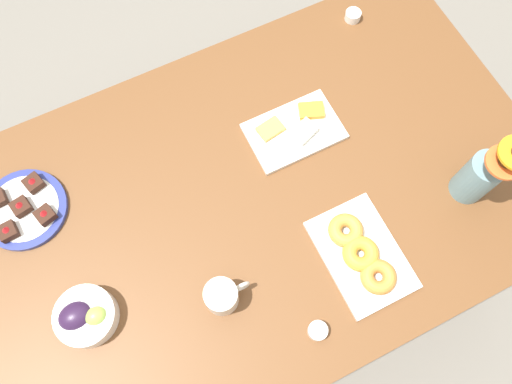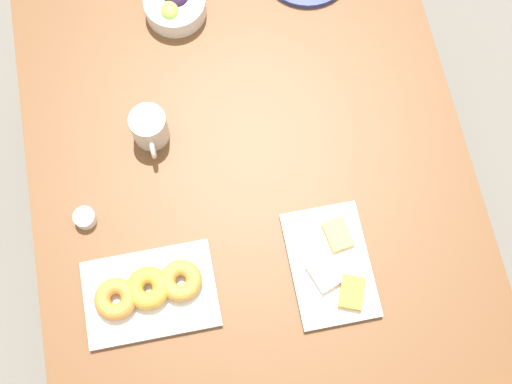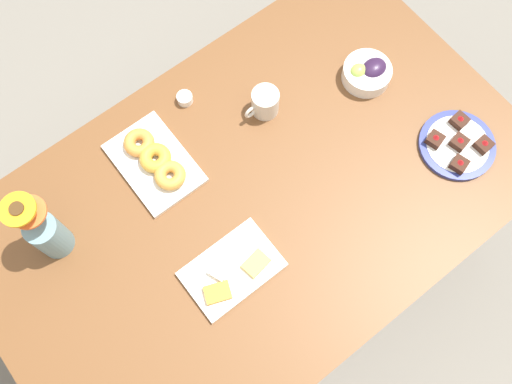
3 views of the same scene
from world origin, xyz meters
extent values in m
plane|color=slate|center=(0.00, 0.00, 0.00)|extent=(6.00, 6.00, 0.00)
cube|color=brown|center=(0.00, 0.00, 0.72)|extent=(1.60, 1.00, 0.04)
cube|color=brown|center=(0.72, -0.42, 0.35)|extent=(0.07, 0.07, 0.70)
cube|color=brown|center=(-0.72, 0.42, 0.35)|extent=(0.07, 0.07, 0.70)
cube|color=brown|center=(0.72, 0.42, 0.35)|extent=(0.07, 0.07, 0.70)
cylinder|color=beige|center=(-0.20, -0.21, 0.78)|extent=(0.08, 0.08, 0.09)
cylinder|color=brown|center=(-0.20, -0.21, 0.82)|extent=(0.07, 0.07, 0.00)
torus|color=beige|center=(-0.14, -0.21, 0.78)|extent=(0.05, 0.01, 0.05)
cylinder|color=white|center=(-0.51, -0.10, 0.77)|extent=(0.15, 0.15, 0.05)
ellipsoid|color=#2D1938|center=(-0.53, -0.09, 0.79)|extent=(0.08, 0.07, 0.04)
ellipsoid|color=#9EC14C|center=(-0.48, -0.12, 0.79)|extent=(0.05, 0.04, 0.04)
cube|color=white|center=(0.18, 0.13, 0.75)|extent=(0.26, 0.17, 0.01)
cube|color=#EFB74C|center=(0.12, 0.16, 0.76)|extent=(0.08, 0.06, 0.01)
cube|color=white|center=(0.20, 0.11, 0.76)|extent=(0.08, 0.07, 0.02)
cube|color=orange|center=(0.25, 0.16, 0.76)|extent=(0.08, 0.07, 0.02)
cube|color=white|center=(0.17, -0.26, 0.75)|extent=(0.19, 0.28, 0.01)
torus|color=orange|center=(0.17, -0.33, 0.77)|extent=(0.10, 0.10, 0.03)
torus|color=gold|center=(0.16, -0.26, 0.77)|extent=(0.12, 0.12, 0.04)
torus|color=gold|center=(0.16, -0.19, 0.77)|extent=(0.12, 0.12, 0.03)
cylinder|color=white|center=(0.53, 0.40, 0.75)|extent=(0.05, 0.05, 0.03)
cylinder|color=#C68923|center=(0.53, 0.40, 0.76)|extent=(0.04, 0.04, 0.01)
cylinder|color=white|center=(-0.02, -0.38, 0.75)|extent=(0.05, 0.05, 0.03)
cylinder|color=maroon|center=(-0.02, -0.38, 0.76)|extent=(0.04, 0.04, 0.01)
cylinder|color=navy|center=(-0.57, 0.24, 0.75)|extent=(0.23, 0.23, 0.01)
cylinder|color=white|center=(-0.57, 0.24, 0.75)|extent=(0.19, 0.19, 0.01)
cube|color=#381E14|center=(-0.52, 0.29, 0.77)|extent=(0.05, 0.05, 0.02)
cone|color=red|center=(-0.52, 0.29, 0.79)|extent=(0.02, 0.02, 0.01)
cube|color=#381E14|center=(-0.62, 0.19, 0.77)|extent=(0.05, 0.05, 0.02)
cone|color=red|center=(-0.62, 0.19, 0.79)|extent=(0.02, 0.02, 0.01)
cube|color=#381E14|center=(-0.52, 0.19, 0.77)|extent=(0.05, 0.05, 0.02)
cone|color=red|center=(-0.52, 0.19, 0.79)|extent=(0.02, 0.02, 0.01)
cube|color=#381E14|center=(-0.57, 0.24, 0.77)|extent=(0.05, 0.05, 0.02)
cone|color=red|center=(-0.57, 0.24, 0.79)|extent=(0.02, 0.02, 0.01)
cylinder|color=#6B939E|center=(0.52, -0.23, 0.82)|extent=(0.09, 0.09, 0.16)
cylinder|color=#3D702D|center=(0.52, -0.25, 0.95)|extent=(0.01, 0.01, 0.10)
cylinder|color=#3D702D|center=(0.51, -0.25, 0.93)|extent=(0.01, 0.01, 0.06)
cylinder|color=orange|center=(0.51, -0.25, 0.96)|extent=(0.09, 0.09, 0.01)
cylinder|color=#472D14|center=(0.51, -0.25, 0.97)|extent=(0.04, 0.04, 0.01)
camera|label=1|loc=(-0.20, -0.41, 2.00)|focal=35.00mm
camera|label=2|loc=(0.49, -0.09, 2.26)|focal=50.00mm
camera|label=3|loc=(0.33, 0.43, 2.29)|focal=40.00mm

